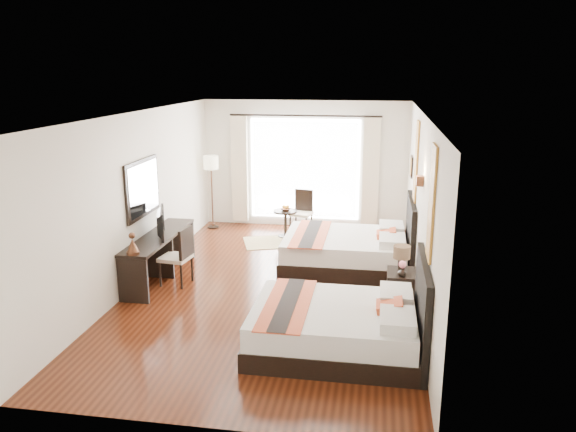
# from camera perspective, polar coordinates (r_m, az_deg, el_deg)

# --- Properties ---
(floor) EXTENTS (4.50, 7.50, 0.01)m
(floor) POSITION_cam_1_polar(r_m,az_deg,el_deg) (9.24, -1.42, -7.27)
(floor) COLOR #341409
(floor) RESTS_ON ground
(ceiling) EXTENTS (4.50, 7.50, 0.02)m
(ceiling) POSITION_cam_1_polar(r_m,az_deg,el_deg) (8.59, -1.54, 10.29)
(ceiling) COLOR white
(ceiling) RESTS_ON wall_headboard
(wall_headboard) EXTENTS (0.01, 7.50, 2.80)m
(wall_headboard) POSITION_cam_1_polar(r_m,az_deg,el_deg) (8.69, 13.23, 0.65)
(wall_headboard) COLOR silver
(wall_headboard) RESTS_ON floor
(wall_desk) EXTENTS (0.01, 7.50, 2.80)m
(wall_desk) POSITION_cam_1_polar(r_m,az_deg,el_deg) (9.48, -14.95, 1.70)
(wall_desk) COLOR silver
(wall_desk) RESTS_ON floor
(wall_window) EXTENTS (4.50, 0.01, 2.80)m
(wall_window) POSITION_cam_1_polar(r_m,az_deg,el_deg) (12.43, 1.72, 5.23)
(wall_window) COLOR silver
(wall_window) RESTS_ON floor
(wall_entry) EXTENTS (4.50, 0.01, 2.80)m
(wall_entry) POSITION_cam_1_polar(r_m,az_deg,el_deg) (5.35, -9.00, -8.11)
(wall_entry) COLOR silver
(wall_entry) RESTS_ON floor
(window_glass) EXTENTS (2.40, 0.02, 2.20)m
(window_glass) POSITION_cam_1_polar(r_m,az_deg,el_deg) (12.44, 1.71, 4.76)
(window_glass) COLOR white
(window_glass) RESTS_ON wall_window
(sheer_curtain) EXTENTS (2.30, 0.02, 2.10)m
(sheer_curtain) POSITION_cam_1_polar(r_m,az_deg,el_deg) (12.38, 1.67, 4.72)
(sheer_curtain) COLOR white
(sheer_curtain) RESTS_ON wall_window
(drape_left) EXTENTS (0.35, 0.14, 2.35)m
(drape_left) POSITION_cam_1_polar(r_m,az_deg,el_deg) (12.61, -4.92, 4.76)
(drape_left) COLOR #BDB293
(drape_left) RESTS_ON floor
(drape_right) EXTENTS (0.35, 0.14, 2.35)m
(drape_right) POSITION_cam_1_polar(r_m,az_deg,el_deg) (12.24, 8.41, 4.35)
(drape_right) COLOR #BDB293
(drape_right) RESTS_ON floor
(art_panel_near) EXTENTS (0.03, 0.50, 1.35)m
(art_panel_near) POSITION_cam_1_polar(r_m,az_deg,el_deg) (6.72, 14.39, 1.30)
(art_panel_near) COLOR #8E3C14
(art_panel_near) RESTS_ON wall_headboard
(art_panel_far) EXTENTS (0.03, 0.50, 1.35)m
(art_panel_far) POSITION_cam_1_polar(r_m,az_deg,el_deg) (9.71, 12.90, 5.45)
(art_panel_far) COLOR #8E3C14
(art_panel_far) RESTS_ON wall_headboard
(wall_sconce) EXTENTS (0.10, 0.14, 0.14)m
(wall_sconce) POSITION_cam_1_polar(r_m,az_deg,el_deg) (8.16, 13.24, 3.49)
(wall_sconce) COLOR #482919
(wall_sconce) RESTS_ON wall_headboard
(mirror_frame) EXTENTS (0.04, 1.25, 0.95)m
(mirror_frame) POSITION_cam_1_polar(r_m,az_deg,el_deg) (9.54, -14.58, 2.74)
(mirror_frame) COLOR black
(mirror_frame) RESTS_ON wall_desk
(mirror_glass) EXTENTS (0.01, 1.12, 0.82)m
(mirror_glass) POSITION_cam_1_polar(r_m,az_deg,el_deg) (9.53, -14.44, 2.74)
(mirror_glass) COLOR white
(mirror_glass) RESTS_ON mirror_frame
(bed_near) EXTENTS (2.16, 1.69, 1.22)m
(bed_near) POSITION_cam_1_polar(r_m,az_deg,el_deg) (7.24, 5.46, -11.04)
(bed_near) COLOR black
(bed_near) RESTS_ON floor
(bed_far) EXTENTS (2.26, 1.76, 1.28)m
(bed_far) POSITION_cam_1_polar(r_m,az_deg,el_deg) (10.08, 6.39, -3.42)
(bed_far) COLOR black
(bed_far) RESTS_ON floor
(nightstand) EXTENTS (0.45, 0.56, 0.54)m
(nightstand) POSITION_cam_1_polar(r_m,az_deg,el_deg) (8.62, 11.49, -7.28)
(nightstand) COLOR black
(nightstand) RESTS_ON floor
(table_lamp) EXTENTS (0.26, 0.26, 0.40)m
(table_lamp) POSITION_cam_1_polar(r_m,az_deg,el_deg) (8.56, 11.49, -3.81)
(table_lamp) COLOR black
(table_lamp) RESTS_ON nightstand
(vase) EXTENTS (0.15, 0.15, 0.13)m
(vase) POSITION_cam_1_polar(r_m,az_deg,el_deg) (8.35, 11.50, -5.86)
(vase) COLOR black
(vase) RESTS_ON nightstand
(console_desk) EXTENTS (0.50, 2.20, 0.76)m
(console_desk) POSITION_cam_1_polar(r_m,az_deg,el_deg) (9.76, -12.89, -4.03)
(console_desk) COLOR black
(console_desk) RESTS_ON floor
(television) EXTENTS (0.38, 0.80, 0.47)m
(television) POSITION_cam_1_polar(r_m,az_deg,el_deg) (9.52, -13.14, -0.69)
(television) COLOR black
(television) RESTS_ON console_desk
(bronze_figurine) EXTENTS (0.25, 0.25, 0.30)m
(bronze_figurine) POSITION_cam_1_polar(r_m,az_deg,el_deg) (8.73, -15.52, -2.83)
(bronze_figurine) COLOR #482919
(bronze_figurine) RESTS_ON console_desk
(desk_chair) EXTENTS (0.51, 0.51, 0.98)m
(desk_chair) POSITION_cam_1_polar(r_m,az_deg,el_deg) (9.45, -11.19, -5.08)
(desk_chair) COLOR #B8A68E
(desk_chair) RESTS_ON floor
(floor_lamp) EXTENTS (0.33, 0.33, 1.62)m
(floor_lamp) POSITION_cam_1_polar(r_m,az_deg,el_deg) (12.39, -7.83, 4.92)
(floor_lamp) COLOR black
(floor_lamp) RESTS_ON floor
(side_table) EXTENTS (0.50, 0.50, 0.58)m
(side_table) POSITION_cam_1_polar(r_m,az_deg,el_deg) (11.82, -0.25, -0.79)
(side_table) COLOR black
(side_table) RESTS_ON floor
(fruit_bowl) EXTENTS (0.25, 0.25, 0.05)m
(fruit_bowl) POSITION_cam_1_polar(r_m,az_deg,el_deg) (11.72, -0.24, 0.66)
(fruit_bowl) COLOR #4C381B
(fruit_bowl) RESTS_ON side_table
(window_chair) EXTENTS (0.50, 0.50, 0.92)m
(window_chair) POSITION_cam_1_polar(r_m,az_deg,el_deg) (12.14, 1.36, -0.42)
(window_chair) COLOR #B8A68E
(window_chair) RESTS_ON floor
(jute_rug) EXTENTS (1.54, 1.28, 0.01)m
(jute_rug) POSITION_cam_1_polar(r_m,az_deg,el_deg) (11.54, -1.13, -2.65)
(jute_rug) COLOR tan
(jute_rug) RESTS_ON floor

